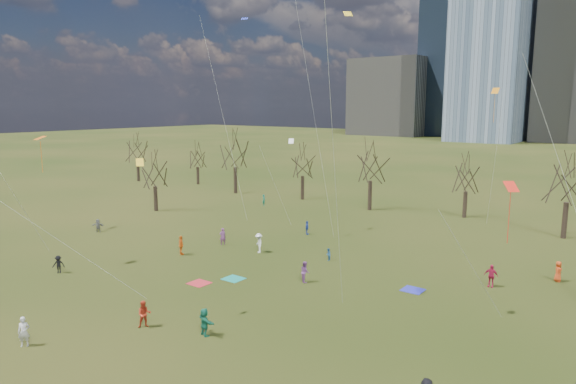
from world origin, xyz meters
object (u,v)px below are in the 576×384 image
Objects in this scene: person_1 at (24,332)px; person_4 at (181,245)px; blanket_teal at (234,279)px; person_2 at (144,314)px; blanket_crimson at (199,283)px; blanket_navy at (413,290)px.

person_4 reaches higher than person_1.
person_2 is (1.80, -10.34, 0.88)m from blanket_teal.
person_1 is at bearing 138.58° from person_4.
person_4 is at bearing 76.01° from person_2.
blanket_teal is at bearing -165.96° from person_4.
blanket_crimson is 0.88× the size of person_1.
person_4 reaches higher than blanket_navy.
blanket_crimson is 13.90m from person_1.
person_1 is 1.02× the size of person_2.
blanket_teal is 10.53m from person_2.
person_4 is (-7.31, 4.59, 0.92)m from blanket_crimson.
blanket_teal is 0.88× the size of person_1.
person_4 is at bearing 147.87° from blanket_crimson.
blanket_navy is 20.19m from person_2.
person_1 is at bearing -91.14° from blanket_crimson.
blanket_crimson is 8.68m from person_4.
person_2 is at bearing 158.05° from person_4.
blanket_crimson is 8.59m from person_2.
blanket_crimson is 0.90× the size of person_2.
blanket_crimson is at bearing 39.46° from person_1.
person_2 is (-11.15, -16.80, 0.88)m from blanket_navy.
person_2 is at bearing -67.38° from blanket_crimson.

